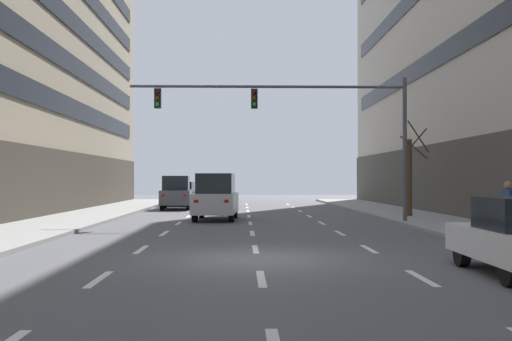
# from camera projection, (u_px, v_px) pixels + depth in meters

# --- Properties ---
(ground_plane) EXTENTS (120.00, 120.00, 0.00)m
(ground_plane) POSITION_uv_depth(u_px,v_px,m) (257.00, 259.00, 14.92)
(ground_plane) COLOR #515156
(lane_stripe_l1_s3) EXTENTS (0.16, 2.00, 0.01)m
(lane_stripe_l1_s3) POSITION_uv_depth(u_px,v_px,m) (99.00, 279.00, 11.85)
(lane_stripe_l1_s3) COLOR silver
(lane_stripe_l1_s3) RESTS_ON ground
(lane_stripe_l1_s4) EXTENTS (0.16, 2.00, 0.01)m
(lane_stripe_l1_s4) POSITION_uv_depth(u_px,v_px,m) (141.00, 249.00, 16.85)
(lane_stripe_l1_s4) COLOR silver
(lane_stripe_l1_s4) RESTS_ON ground
(lane_stripe_l1_s5) EXTENTS (0.16, 2.00, 0.01)m
(lane_stripe_l1_s5) POSITION_uv_depth(u_px,v_px,m) (164.00, 233.00, 21.85)
(lane_stripe_l1_s5) COLOR silver
(lane_stripe_l1_s5) RESTS_ON ground
(lane_stripe_l1_s6) EXTENTS (0.16, 2.00, 0.01)m
(lane_stripe_l1_s6) POSITION_uv_depth(u_px,v_px,m) (179.00, 223.00, 26.84)
(lane_stripe_l1_s6) COLOR silver
(lane_stripe_l1_s6) RESTS_ON ground
(lane_stripe_l1_s7) EXTENTS (0.16, 2.00, 0.01)m
(lane_stripe_l1_s7) POSITION_uv_depth(u_px,v_px,m) (189.00, 216.00, 31.84)
(lane_stripe_l1_s7) COLOR silver
(lane_stripe_l1_s7) RESTS_ON ground
(lane_stripe_l1_s8) EXTENTS (0.16, 2.00, 0.01)m
(lane_stripe_l1_s8) POSITION_uv_depth(u_px,v_px,m) (196.00, 211.00, 36.84)
(lane_stripe_l1_s8) COLOR silver
(lane_stripe_l1_s8) RESTS_ON ground
(lane_stripe_l1_s9) EXTENTS (0.16, 2.00, 0.01)m
(lane_stripe_l1_s9) POSITION_uv_depth(u_px,v_px,m) (201.00, 207.00, 41.84)
(lane_stripe_l1_s9) COLOR silver
(lane_stripe_l1_s9) RESTS_ON ground
(lane_stripe_l1_s10) EXTENTS (0.16, 2.00, 0.01)m
(lane_stripe_l1_s10) POSITION_uv_depth(u_px,v_px,m) (206.00, 204.00, 46.84)
(lane_stripe_l1_s10) COLOR silver
(lane_stripe_l1_s10) RESTS_ON ground
(lane_stripe_l2_s3) EXTENTS (0.16, 2.00, 0.01)m
(lane_stripe_l2_s3) POSITION_uv_depth(u_px,v_px,m) (261.00, 278.00, 11.92)
(lane_stripe_l2_s3) COLOR silver
(lane_stripe_l2_s3) RESTS_ON ground
(lane_stripe_l2_s4) EXTENTS (0.16, 2.00, 0.01)m
(lane_stripe_l2_s4) POSITION_uv_depth(u_px,v_px,m) (255.00, 249.00, 16.92)
(lane_stripe_l2_s4) COLOR silver
(lane_stripe_l2_s4) RESTS_ON ground
(lane_stripe_l2_s5) EXTENTS (0.16, 2.00, 0.01)m
(lane_stripe_l2_s5) POSITION_uv_depth(u_px,v_px,m) (252.00, 233.00, 21.92)
(lane_stripe_l2_s5) COLOR silver
(lane_stripe_l2_s5) RESTS_ON ground
(lane_stripe_l2_s6) EXTENTS (0.16, 2.00, 0.01)m
(lane_stripe_l2_s6) POSITION_uv_depth(u_px,v_px,m) (250.00, 223.00, 26.92)
(lane_stripe_l2_s6) COLOR silver
(lane_stripe_l2_s6) RESTS_ON ground
(lane_stripe_l2_s7) EXTENTS (0.16, 2.00, 0.01)m
(lane_stripe_l2_s7) POSITION_uv_depth(u_px,v_px,m) (249.00, 216.00, 31.92)
(lane_stripe_l2_s7) COLOR silver
(lane_stripe_l2_s7) RESTS_ON ground
(lane_stripe_l2_s8) EXTENTS (0.16, 2.00, 0.01)m
(lane_stripe_l2_s8) POSITION_uv_depth(u_px,v_px,m) (248.00, 211.00, 36.91)
(lane_stripe_l2_s8) COLOR silver
(lane_stripe_l2_s8) RESTS_ON ground
(lane_stripe_l2_s9) EXTENTS (0.16, 2.00, 0.01)m
(lane_stripe_l2_s9) POSITION_uv_depth(u_px,v_px,m) (247.00, 207.00, 41.91)
(lane_stripe_l2_s9) COLOR silver
(lane_stripe_l2_s9) RESTS_ON ground
(lane_stripe_l2_s10) EXTENTS (0.16, 2.00, 0.01)m
(lane_stripe_l2_s10) POSITION_uv_depth(u_px,v_px,m) (247.00, 204.00, 46.91)
(lane_stripe_l2_s10) COLOR silver
(lane_stripe_l2_s10) RESTS_ON ground
(lane_stripe_l3_s3) EXTENTS (0.16, 2.00, 0.01)m
(lane_stripe_l3_s3) POSITION_uv_depth(u_px,v_px,m) (422.00, 278.00, 12.00)
(lane_stripe_l3_s3) COLOR silver
(lane_stripe_l3_s3) RESTS_ON ground
(lane_stripe_l3_s4) EXTENTS (0.16, 2.00, 0.01)m
(lane_stripe_l3_s4) POSITION_uv_depth(u_px,v_px,m) (369.00, 249.00, 17.00)
(lane_stripe_l3_s4) COLOR silver
(lane_stripe_l3_s4) RESTS_ON ground
(lane_stripe_l3_s5) EXTENTS (0.16, 2.00, 0.01)m
(lane_stripe_l3_s5) POSITION_uv_depth(u_px,v_px,m) (340.00, 233.00, 21.99)
(lane_stripe_l3_s5) COLOR silver
(lane_stripe_l3_s5) RESTS_ON ground
(lane_stripe_l3_s6) EXTENTS (0.16, 2.00, 0.01)m
(lane_stripe_l3_s6) POSITION_uv_depth(u_px,v_px,m) (322.00, 223.00, 26.99)
(lane_stripe_l3_s6) COLOR silver
(lane_stripe_l3_s6) RESTS_ON ground
(lane_stripe_l3_s7) EXTENTS (0.16, 2.00, 0.01)m
(lane_stripe_l3_s7) POSITION_uv_depth(u_px,v_px,m) (309.00, 216.00, 31.99)
(lane_stripe_l3_s7) COLOR silver
(lane_stripe_l3_s7) RESTS_ON ground
(lane_stripe_l3_s8) EXTENTS (0.16, 2.00, 0.01)m
(lane_stripe_l3_s8) POSITION_uv_depth(u_px,v_px,m) (300.00, 211.00, 36.99)
(lane_stripe_l3_s8) COLOR silver
(lane_stripe_l3_s8) RESTS_ON ground
(lane_stripe_l3_s9) EXTENTS (0.16, 2.00, 0.01)m
(lane_stripe_l3_s9) POSITION_uv_depth(u_px,v_px,m) (293.00, 207.00, 41.99)
(lane_stripe_l3_s9) COLOR silver
(lane_stripe_l3_s9) RESTS_ON ground
(lane_stripe_l3_s10) EXTENTS (0.16, 2.00, 0.01)m
(lane_stripe_l3_s10) POSITION_uv_depth(u_px,v_px,m) (288.00, 204.00, 46.98)
(lane_stripe_l3_s10) COLOR silver
(lane_stripe_l3_s10) RESTS_ON ground
(car_driving_0) EXTENTS (2.11, 4.62, 2.19)m
(car_driving_0) POSITION_uv_depth(u_px,v_px,m) (216.00, 197.00, 29.03)
(car_driving_0) COLOR black
(car_driving_0) RESTS_ON ground
(car_driving_1) EXTENTS (2.05, 4.49, 2.13)m
(car_driving_1) POSITION_uv_depth(u_px,v_px,m) (176.00, 193.00, 39.19)
(car_driving_1) COLOR black
(car_driving_1) RESTS_ON ground
(car_driving_2) EXTENTS (2.07, 4.67, 1.73)m
(car_driving_2) POSITION_uv_depth(u_px,v_px,m) (182.00, 194.00, 44.65)
(car_driving_2) COLOR black
(car_driving_2) RESTS_ON ground
(traffic_signal_0) EXTENTS (11.91, 0.35, 6.18)m
(traffic_signal_0) POSITION_uv_depth(u_px,v_px,m) (305.00, 114.00, 26.43)
(traffic_signal_0) COLOR #4C4C51
(traffic_signal_0) RESTS_ON sidewalk_right
(street_tree_0) EXTENTS (1.54, 1.73, 4.57)m
(street_tree_0) POSITION_uv_depth(u_px,v_px,m) (410.00, 174.00, 29.88)
(street_tree_0) COLOR #4C3823
(street_tree_0) RESTS_ON sidewalk_right
(pedestrian_1) EXTENTS (0.30, 0.50, 1.73)m
(pedestrian_1) POSITION_uv_depth(u_px,v_px,m) (508.00, 206.00, 17.67)
(pedestrian_1) COLOR black
(pedestrian_1) RESTS_ON sidewalk_right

